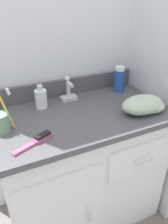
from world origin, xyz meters
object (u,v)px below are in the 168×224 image
at_px(toothbrush_cup, 1,122).
at_px(soap_dispenser, 41,98).
at_px(shaving_cream_can, 119,79).
at_px(hand_towel, 145,105).
at_px(hairbrush, 38,140).

height_order(toothbrush_cup, soap_dispenser, toothbrush_cup).
distance_m(shaving_cream_can, hand_towel, 0.29).
xyz_separation_m(soap_dispenser, shaving_cream_can, (0.50, 0.01, 0.02)).
height_order(soap_dispenser, hand_towel, soap_dispenser).
relative_size(toothbrush_cup, hairbrush, 1.08).
bearing_deg(toothbrush_cup, soap_dispenser, 34.36).
bearing_deg(hand_towel, hairbrush, -178.20).
height_order(soap_dispenser, shaving_cream_can, shaving_cream_can).
relative_size(hairbrush, hand_towel, 0.78).
bearing_deg(toothbrush_cup, hairbrush, -49.70).
bearing_deg(hand_towel, shaving_cream_can, 83.49).
distance_m(toothbrush_cup, hand_towel, 0.70).
relative_size(shaving_cream_can, hand_towel, 0.66).
relative_size(soap_dispenser, shaving_cream_can, 0.85).
relative_size(toothbrush_cup, shaving_cream_can, 1.27).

